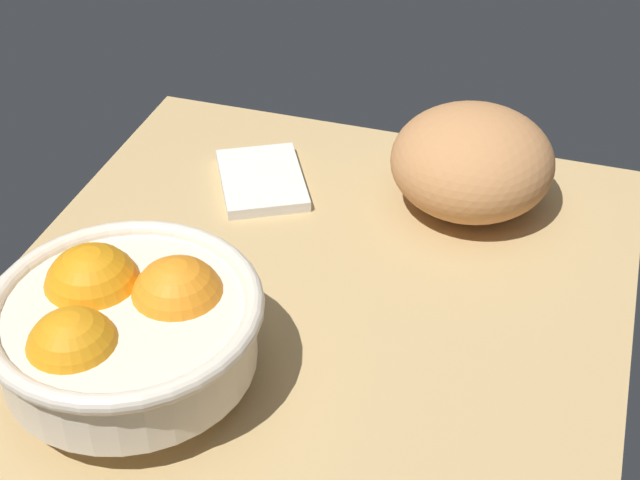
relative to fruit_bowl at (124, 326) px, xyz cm
name	(u,v)px	position (x,y,z in cm)	size (l,w,h in cm)	color
ground_plane	(306,319)	(13.06, -10.91, -7.48)	(64.86, 57.42, 3.00)	tan
fruit_bowl	(124,326)	(0.00, 0.00, 0.00)	(22.24, 22.24, 11.02)	beige
bread_loaf	(472,161)	(33.62, -21.96, -0.70)	(16.70, 16.47, 10.57)	tan
napkin_folded	(262,180)	(30.59, -0.20, -5.39)	(12.00, 8.61, 1.19)	silver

